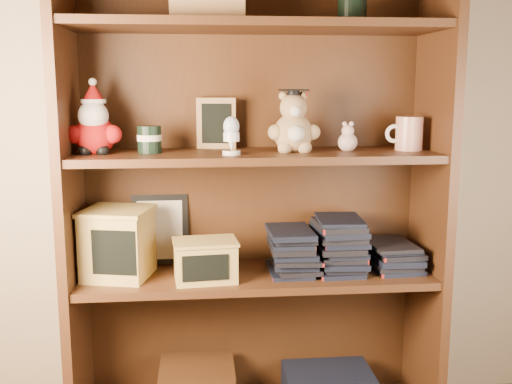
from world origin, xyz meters
TOP-DOWN VIEW (x-y plane):
  - bookcase at (-0.17, 1.36)m, footprint 1.20×0.35m
  - shelf_lower at (-0.17, 1.30)m, footprint 1.14×0.33m
  - shelf_upper at (-0.17, 1.30)m, footprint 1.14×0.33m
  - santa_plush at (-0.67, 1.30)m, footprint 0.17×0.12m
  - teachers_tin at (-0.50, 1.31)m, footprint 0.08×0.08m
  - chalkboard_plaque at (-0.29, 1.42)m, footprint 0.13×0.08m
  - egg_cup at (-0.25, 1.23)m, footprint 0.06×0.06m
  - grad_teddy_bear at (-0.05, 1.30)m, footprint 0.17×0.14m
  - pink_figurine at (0.13, 1.30)m, footprint 0.06×0.06m
  - teacher_mug at (0.33, 1.31)m, footprint 0.12×0.09m
  - certificate_frame at (-0.49, 1.44)m, footprint 0.19×0.05m
  - treats_box at (-0.61, 1.30)m, footprint 0.24×0.24m
  - pencils_box at (-0.33, 1.24)m, footprint 0.21×0.16m
  - book_stack_left at (-0.04, 1.30)m, footprint 0.14×0.20m
  - book_stack_mid at (0.11, 1.30)m, footprint 0.14×0.20m
  - book_stack_right at (0.29, 1.30)m, footprint 0.14×0.20m

SIDE VIEW (x-z plane):
  - shelf_lower at x=-0.17m, z-range 0.53..0.55m
  - book_stack_right at x=0.29m, z-range 0.55..0.65m
  - pencils_box at x=-0.33m, z-range 0.55..0.68m
  - book_stack_left at x=-0.04m, z-range 0.55..0.69m
  - book_stack_mid at x=0.11m, z-range 0.55..0.73m
  - treats_box at x=-0.61m, z-range 0.55..0.77m
  - certificate_frame at x=-0.49m, z-range 0.55..0.79m
  - bookcase at x=-0.17m, z-range -0.02..1.58m
  - shelf_upper at x=-0.17m, z-range 0.93..0.95m
  - pink_figurine at x=0.13m, z-range 0.94..1.04m
  - teachers_tin at x=-0.50m, z-range 0.95..1.04m
  - teacher_mug at x=0.33m, z-range 0.95..1.06m
  - egg_cup at x=-0.25m, z-range 0.95..1.07m
  - grad_teddy_bear at x=-0.05m, z-range 0.93..1.13m
  - chalkboard_plaque at x=-0.29m, z-range 0.95..1.12m
  - santa_plush at x=-0.67m, z-range 0.92..1.16m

